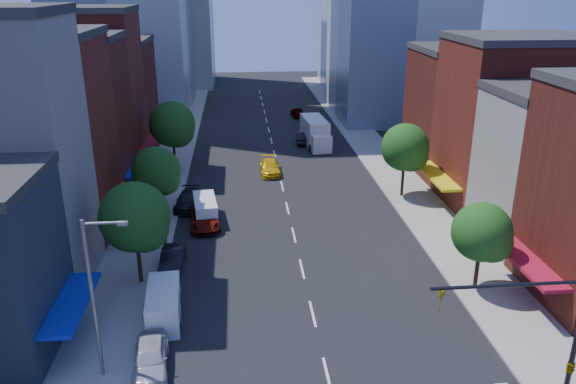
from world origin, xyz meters
name	(u,v)px	position (x,y,z in m)	size (l,w,h in m)	color
ground	(327,375)	(0.00, 0.00, 0.00)	(220.00, 220.00, 0.00)	black
sidewalk_left	(170,160)	(-12.50, 40.00, 0.07)	(5.00, 120.00, 0.15)	gray
sidewalk_right	(377,155)	(12.50, 40.00, 0.07)	(5.00, 120.00, 0.15)	gray
bldg_left_2	(30,141)	(-21.00, 20.50, 8.00)	(12.00, 9.00, 16.00)	maroon
bldg_left_3	(61,122)	(-21.00, 29.00, 7.50)	(12.00, 8.00, 15.00)	#4C1A13
bldg_left_4	(82,95)	(-21.00, 37.50, 8.50)	(12.00, 9.00, 17.00)	maroon
bldg_left_5	(104,96)	(-21.00, 47.00, 6.50)	(12.00, 10.00, 13.00)	#4C1A13
bldg_right_1	(565,171)	(21.00, 15.00, 6.00)	(12.00, 8.00, 12.00)	#B4AEA6
bldg_right_2	(514,125)	(21.00, 24.00, 7.50)	(12.00, 10.00, 15.00)	maroon
bldg_right_3	(470,112)	(21.00, 34.00, 6.50)	(12.00, 10.00, 13.00)	#4C1A13
traffic_signal	(562,352)	(9.94, -4.50, 4.16)	(7.24, 2.24, 8.00)	black
streetlight	(95,290)	(-11.81, 1.00, 5.28)	(2.25, 0.25, 9.00)	slate
tree_left_near	(137,220)	(-11.35, 10.92, 4.87)	(4.80, 4.80, 7.30)	black
tree_left_mid	(158,173)	(-11.35, 21.92, 4.53)	(4.20, 4.20, 6.65)	black
tree_left_far	(174,126)	(-11.35, 35.92, 5.20)	(5.00, 5.00, 7.75)	black
tree_right_near	(484,235)	(11.65, 7.92, 4.19)	(4.00, 4.00, 6.20)	black
tree_right_far	(407,149)	(11.65, 25.92, 4.86)	(4.60, 4.60, 7.20)	black
parked_car_front	(151,357)	(-9.50, 1.38, 0.78)	(1.85, 4.60, 1.57)	#B7B8BD
parked_car_second	(172,260)	(-9.50, 12.94, 0.74)	(1.56, 4.47, 1.47)	black
parked_car_third	(205,218)	(-7.50, 20.48, 0.74)	(2.44, 5.30, 1.47)	#999999
parked_car_rear	(188,200)	(-9.29, 24.97, 0.73)	(2.03, 5.01, 1.45)	black
cargo_van_near	(164,306)	(-9.33, 6.17, 1.03)	(2.32, 5.02, 2.08)	silver
cargo_van_far	(205,210)	(-7.48, 21.84, 0.99)	(2.41, 4.87, 1.99)	white
taxi	(270,167)	(-1.00, 34.38, 0.73)	(2.06, 5.07, 1.47)	#DFB10B
traffic_car_oncoming	(303,137)	(4.03, 46.57, 0.76)	(1.62, 4.64, 1.53)	black
traffic_car_far	(297,112)	(5.01, 61.96, 0.72)	(1.71, 4.24, 1.45)	#999999
box_truck	(315,133)	(5.53, 45.19, 1.62)	(3.15, 8.69, 3.43)	silver
pedestrian_far	(163,240)	(-10.50, 15.91, 1.00)	(0.83, 0.65, 1.71)	#999999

